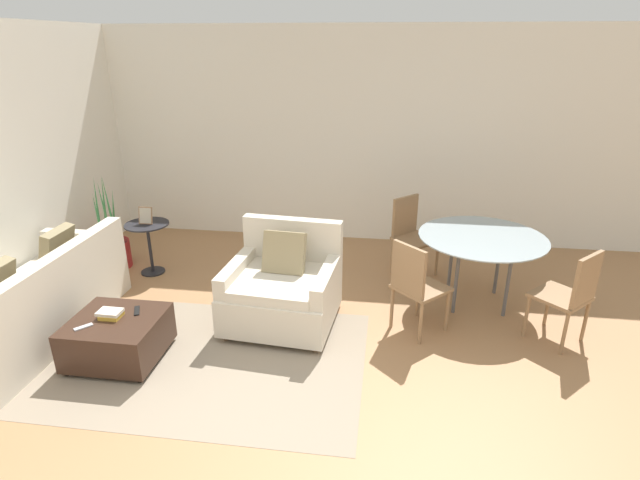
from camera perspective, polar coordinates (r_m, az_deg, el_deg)
ground_plane at (r=3.61m, az=-4.64°, el=-23.12°), size 20.00×20.00×0.00m
wall_back at (r=6.62m, az=2.49°, el=11.60°), size 12.00×0.06×2.75m
area_rug at (r=4.55m, az=-14.13°, el=-12.95°), size 2.91×1.84×0.01m
couch at (r=5.27m, az=-30.26°, el=-6.77°), size 0.91×2.08×0.89m
armchair at (r=4.79m, az=-4.24°, el=-5.52°), size 1.07×1.03×0.93m
ottoman at (r=4.64m, az=-22.10°, el=-10.17°), size 0.74×0.69×0.38m
book_stack at (r=4.58m, az=-22.82°, el=-7.79°), size 0.20×0.14×0.06m
tv_remote_primary at (r=4.53m, az=-25.43°, el=-8.96°), size 0.13×0.14×0.01m
tv_remote_secondary at (r=4.61m, az=-20.19°, el=-7.58°), size 0.11×0.16×0.01m
potted_plant at (r=6.47m, az=-22.75°, el=-0.93°), size 0.43×0.43×1.15m
side_table at (r=6.07m, az=-19.00°, el=0.21°), size 0.50×0.50×0.61m
picture_frame at (r=5.98m, az=-19.32°, el=2.65°), size 0.16×0.07×0.20m
dining_table at (r=5.23m, az=18.00°, el=-0.29°), size 1.26×1.26×0.74m
dining_chair_near_left at (r=4.60m, az=10.82°, el=-4.78°), size 0.59×0.59×0.90m
dining_chair_near_right at (r=4.87m, az=26.80°, el=-5.32°), size 0.59×0.59×0.90m
dining_chair_far_left at (r=5.83m, az=10.32°, el=1.08°), size 0.59×0.59×0.90m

